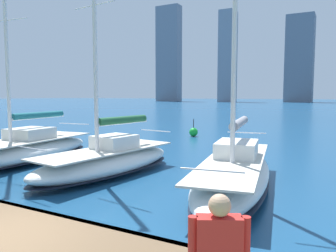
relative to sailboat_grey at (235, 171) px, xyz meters
name	(u,v)px	position (x,y,z in m)	size (l,w,h in m)	color
dock_pier	(3,236)	(2.59, 7.11, -0.13)	(28.00, 2.80, 0.60)	brown
city_skyline	(318,54)	(7.55, -155.84, 21.55)	(169.40, 19.63, 53.33)	gray
sailboat_grey	(235,171)	(0.00, 0.00, 0.00)	(3.68, 9.15, 12.46)	white
sailboat_forest	(108,159)	(5.30, 0.38, -0.02)	(3.30, 7.64, 10.57)	white
sailboat_teal	(23,150)	(10.61, 0.33, -0.03)	(3.74, 9.10, 10.46)	white
channel_buoy	(194,132)	(7.27, -13.07, -0.31)	(0.70, 0.70, 1.40)	green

